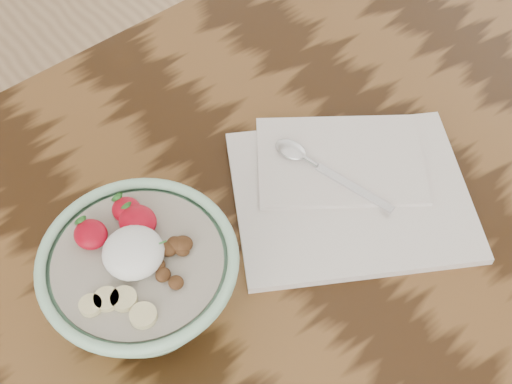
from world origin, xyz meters
TOP-DOWN VIEW (x-y plane):
  - table at (0.00, 0.00)cm, footprint 160.00×90.00cm
  - breakfast_bowl at (-18.97, 3.68)cm, footprint 20.42×20.42cm
  - napkin at (9.74, 1.85)cm, footprint 36.75×34.87cm
  - spoon at (7.81, 7.86)cm, footprint 6.07×17.37cm

SIDE VIEW (x-z plane):
  - table at x=0.00cm, z-range 28.20..103.20cm
  - napkin at x=9.74cm, z-range 74.86..76.63cm
  - spoon at x=7.81cm, z-range 76.70..77.61cm
  - breakfast_bowl at x=-18.97cm, z-range 75.01..88.92cm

